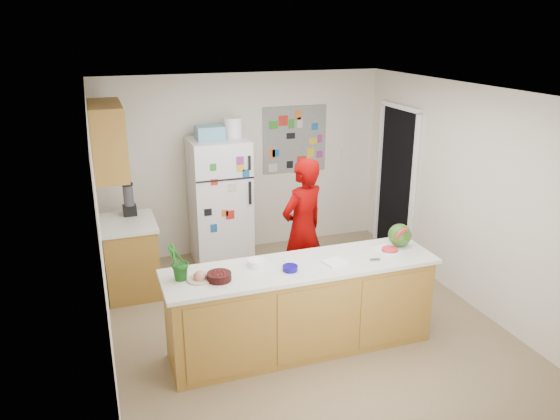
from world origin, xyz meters
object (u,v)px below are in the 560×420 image
object	(u,v)px
refrigerator	(220,202)
cherry_bowl	(219,277)
watermelon	(400,235)
person	(303,229)

from	to	relation	value
refrigerator	cherry_bowl	distance (m)	2.52
watermelon	cherry_bowl	size ratio (longest dim) A/B	1.07
refrigerator	person	bearing A→B (deg)	-63.29
refrigerator	watermelon	size ratio (longest dim) A/B	7.13
refrigerator	cherry_bowl	world-z (taller)	refrigerator
refrigerator	cherry_bowl	size ratio (longest dim) A/B	7.63
cherry_bowl	watermelon	bearing A→B (deg)	4.23
watermelon	cherry_bowl	xyz separation A→B (m)	(-1.94, -0.14, -0.10)
person	watermelon	bearing A→B (deg)	101.01
person	refrigerator	bearing A→B (deg)	-87.55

